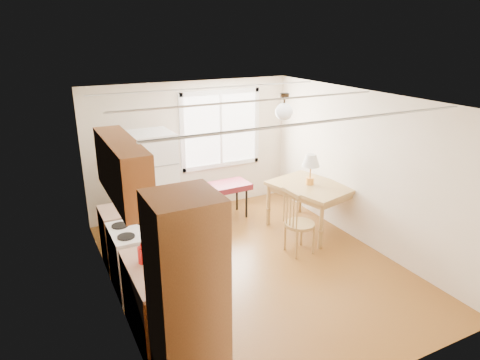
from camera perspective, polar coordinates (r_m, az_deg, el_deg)
room_shell at (r=6.03m, az=2.00°, el=-1.16°), size 4.60×5.60×2.62m
kitchen_run at (r=5.10m, az=-11.91°, el=-10.77°), size 0.65×3.40×2.20m
window_unit at (r=8.33m, az=-2.59°, el=6.76°), size 1.64×0.05×1.51m
pendant_light at (r=6.45m, az=5.89°, el=9.20°), size 0.26×0.26×0.40m
refrigerator at (r=7.36m, az=-11.63°, el=-0.61°), size 0.75×0.78×1.80m
bench at (r=7.88m, az=-3.67°, el=-1.31°), size 1.44×0.57×0.66m
dining_table at (r=7.53m, az=9.41°, el=-1.37°), size 1.30×1.54×0.84m
chair at (r=6.70m, az=7.33°, el=-5.04°), size 0.47×0.47×1.07m
table_lamp at (r=7.40m, az=9.43°, el=2.28°), size 0.31×0.31×0.54m
coffee_maker at (r=4.44m, az=-9.70°, el=-12.87°), size 0.18×0.22×0.32m
kettle at (r=4.95m, az=-12.73°, el=-9.61°), size 0.13×0.13×0.25m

